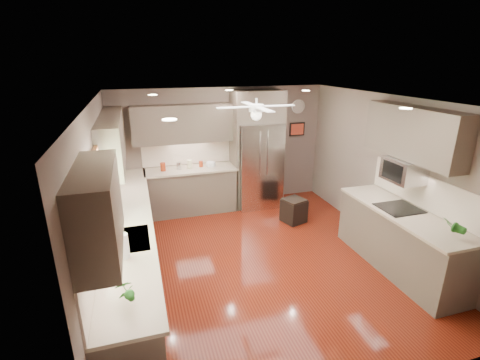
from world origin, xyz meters
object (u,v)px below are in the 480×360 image
canister_b (179,166)px  refrigerator (257,152)px  bowl (211,166)px  paper_towel (123,246)px  canister_c (190,164)px  stool (294,210)px  soap_bottle (116,214)px  canister_a (163,167)px  microwave (404,170)px  canister_d (201,164)px  potted_plant_left (124,291)px  potted_plant_right (453,226)px

canister_b → refrigerator: bearing=-1.1°
bowl → paper_towel: (-1.67, -3.09, 0.12)m
paper_towel → canister_c: bearing=68.4°
canister_c → stool: (1.83, -1.08, -0.79)m
canister_b → soap_bottle: bearing=-118.1°
canister_a → microwave: microwave is taller
canister_d → bowl: (0.19, -0.07, -0.03)m
bowl → paper_towel: paper_towel is taller
canister_c → canister_b: bearing=-179.3°
canister_d → bowl: canister_d is taller
potted_plant_left → paper_towel: size_ratio=0.93×
canister_b → soap_bottle: soap_bottle is taller
soap_bottle → potted_plant_left: size_ratio=0.66×
canister_b → stool: bearing=-27.8°
potted_plant_left → paper_towel: bearing=91.5°
canister_b → stool: (2.05, -1.08, -0.77)m
potted_plant_right → canister_b: bearing=127.0°
potted_plant_right → paper_towel: paper_towel is taller
canister_d → canister_c: bearing=-168.7°
canister_d → refrigerator: (1.20, -0.08, 0.19)m
soap_bottle → stool: (3.17, 1.03, -0.80)m
potted_plant_right → stool: bearing=106.6°
canister_b → potted_plant_left: size_ratio=0.52×
canister_b → paper_towel: bearing=-108.1°
canister_c → canister_d: size_ratio=1.38×
bowl → paper_towel: bearing=-118.3°
canister_a → refrigerator: bearing=-0.8°
canister_b → canister_d: 0.46m
canister_a → bowl: (0.96, -0.02, -0.05)m
canister_a → canister_c: (0.53, 0.01, 0.01)m
canister_c → potted_plant_left: size_ratio=0.57×
bowl → stool: (1.40, -1.06, -0.73)m
potted_plant_left → soap_bottle: bearing=93.9°
potted_plant_right → paper_towel: (-3.88, 0.69, -0.01)m
potted_plant_left → bowl: potted_plant_left is taller
refrigerator → microwave: refrigerator is taller
canister_a → soap_bottle: (-0.81, -2.10, 0.02)m
canister_d → stool: size_ratio=0.25×
soap_bottle → stool: soap_bottle is taller
canister_c → refrigerator: bearing=-1.4°
canister_d → potted_plant_right: (2.41, -3.85, 0.09)m
canister_a → refrigerator: size_ratio=0.07×
canister_d → bowl: bearing=-20.6°
stool → paper_towel: size_ratio=1.57×
potted_plant_left → paper_towel: (-0.02, 0.83, -0.01)m
refrigerator → bowl: bearing=179.5°
canister_a → stool: bearing=-24.4°
potted_plant_left → bowl: size_ratio=1.44×
canister_c → stool: canister_c is taller
canister_a → microwave: bearing=-39.7°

